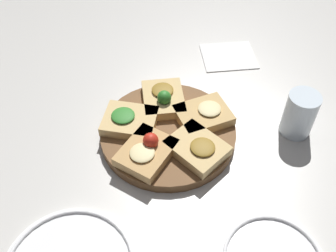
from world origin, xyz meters
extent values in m
plane|color=beige|center=(0.00, 0.00, 0.00)|extent=(3.00, 3.00, 0.00)
cylinder|color=brown|center=(0.00, 0.00, 0.01)|extent=(0.31, 0.31, 0.02)
cube|color=#DBB775|center=(-0.01, -0.09, 0.04)|extent=(0.11, 0.13, 0.02)
ellipsoid|color=olive|center=(-0.01, -0.10, 0.05)|extent=(0.06, 0.06, 0.01)
sphere|color=#2D7A28|center=(-0.01, -0.07, 0.06)|extent=(0.03, 0.03, 0.03)
cube|color=#DBB775|center=(0.08, -0.04, 0.04)|extent=(0.15, 0.14, 0.02)
ellipsoid|color=#2D7A28|center=(0.09, -0.04, 0.05)|extent=(0.07, 0.07, 0.01)
cube|color=tan|center=(0.06, 0.06, 0.04)|extent=(0.15, 0.15, 0.02)
ellipsoid|color=beige|center=(0.07, 0.07, 0.05)|extent=(0.08, 0.08, 0.01)
sphere|color=red|center=(0.05, 0.05, 0.06)|extent=(0.03, 0.03, 0.03)
cube|color=#DBB775|center=(-0.05, 0.08, 0.04)|extent=(0.14, 0.15, 0.02)
ellipsoid|color=olive|center=(-0.05, 0.09, 0.05)|extent=(0.07, 0.07, 0.01)
cube|color=tan|center=(-0.09, -0.01, 0.04)|extent=(0.13, 0.11, 0.02)
ellipsoid|color=beige|center=(-0.10, -0.02, 0.05)|extent=(0.06, 0.06, 0.01)
cylinder|color=silver|center=(-0.29, 0.05, 0.05)|extent=(0.07, 0.07, 0.11)
cube|color=white|center=(-0.24, -0.25, 0.00)|extent=(0.16, 0.14, 0.01)
camera|label=1|loc=(0.14, 0.58, 0.70)|focal=42.00mm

